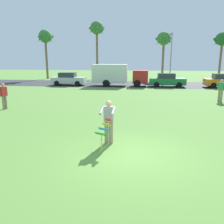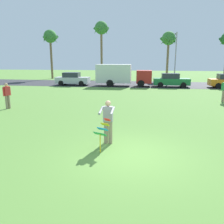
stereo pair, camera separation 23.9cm
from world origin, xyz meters
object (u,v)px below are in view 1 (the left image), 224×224
at_px(parked_car_orange, 223,81).
at_px(palm_tree_centre_far, 164,40).
at_px(parked_car_silver, 69,79).
at_px(palm_tree_left_near, 45,38).
at_px(person_kite_flyer, 109,120).
at_px(palm_tree_right_near, 97,30).
at_px(kite_held, 104,130).
at_px(parked_truck_red_cab, 117,74).
at_px(person_walker_far, 221,90).
at_px(parked_car_green, 167,80).
at_px(streetlight_pole, 171,54).
at_px(palm_tree_far_left, 222,41).
at_px(person_walker_near, 4,95).

distance_m(parked_car_orange, palm_tree_centre_far, 13.09).
xyz_separation_m(parked_car_silver, palm_tree_left_near, (-6.57, 9.11, 5.77)).
bearing_deg(person_kite_flyer, palm_tree_left_near, 116.69).
bearing_deg(palm_tree_right_near, person_kite_flyer, -78.26).
xyz_separation_m(kite_held, palm_tree_right_near, (-6.21, 30.96, 6.97)).
distance_m(person_kite_flyer, palm_tree_centre_far, 30.86).
bearing_deg(parked_car_silver, parked_truck_red_cab, 0.01).
distance_m(parked_car_silver, palm_tree_centre_far, 16.99).
height_order(parked_car_orange, person_walker_far, person_walker_far).
height_order(parked_car_silver, parked_car_green, same).
relative_size(parked_car_green, streetlight_pole, 0.60).
xyz_separation_m(palm_tree_far_left, person_walker_near, (-21.18, -25.09, -5.08)).
relative_size(person_kite_flyer, parked_car_green, 0.41).
height_order(parked_car_orange, person_walker_near, person_walker_near).
bearing_deg(palm_tree_left_near, parked_car_green, -25.89).
xyz_separation_m(palm_tree_right_near, palm_tree_centre_far, (10.73, -0.08, -1.63)).
xyz_separation_m(kite_held, parked_car_silver, (-7.94, 20.64, -0.01)).
distance_m(parked_car_orange, person_walker_far, 10.02).
height_order(streetlight_pole, person_walker_far, streetlight_pole).
xyz_separation_m(parked_truck_red_cab, person_walker_far, (9.26, -9.49, -0.48)).
bearing_deg(parked_truck_red_cab, palm_tree_right_near, 113.10).
xyz_separation_m(parked_truck_red_cab, parked_car_green, (6.08, -0.00, -0.64)).
height_order(person_kite_flyer, parked_car_green, person_kite_flyer).
relative_size(palm_tree_left_near, palm_tree_far_left, 1.08).
xyz_separation_m(palm_tree_left_near, person_walker_far, (21.96, -18.60, -5.61)).
distance_m(person_kite_flyer, parked_car_green, 20.30).
bearing_deg(kite_held, palm_tree_right_near, 101.34).
bearing_deg(parked_car_orange, palm_tree_far_left, 75.47).
height_order(parked_car_orange, palm_tree_far_left, palm_tree_far_left).
relative_size(palm_tree_centre_far, person_walker_far, 4.31).
bearing_deg(parked_truck_red_cab, parked_car_green, -0.01).
distance_m(parked_truck_red_cab, palm_tree_far_left, 19.20).
distance_m(kite_held, palm_tree_far_left, 34.52).
relative_size(streetlight_pole, person_walker_near, 4.05).
xyz_separation_m(parked_car_orange, person_walker_far, (-3.21, -9.49, 0.16)).
bearing_deg(parked_car_green, palm_tree_left_near, 154.11).
bearing_deg(person_walker_far, palm_tree_centre_far, 98.45).
xyz_separation_m(parked_truck_red_cab, streetlight_pole, (7.19, 7.19, 2.59)).
height_order(parked_car_orange, streetlight_pole, streetlight_pole).
height_order(palm_tree_left_near, palm_tree_far_left, palm_tree_left_near).
height_order(kite_held, parked_truck_red_cab, parked_truck_red_cab).
relative_size(kite_held, parked_truck_red_cab, 0.17).
xyz_separation_m(parked_car_orange, streetlight_pole, (-5.28, 7.19, 3.22)).
height_order(streetlight_pole, person_walker_near, streetlight_pole).
distance_m(kite_held, parked_car_silver, 22.12).
distance_m(parked_car_green, palm_tree_centre_far, 11.56).
bearing_deg(kite_held, palm_tree_left_near, 115.99).
relative_size(kite_held, palm_tree_centre_far, 0.16).
xyz_separation_m(parked_car_green, person_walker_near, (-12.01, -14.37, 0.16)).
bearing_deg(parked_truck_red_cab, palm_tree_centre_far, 58.28).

